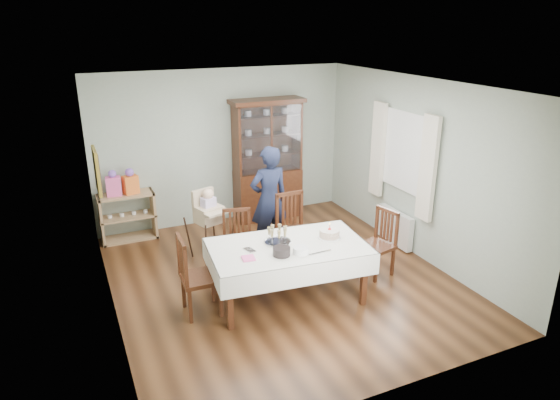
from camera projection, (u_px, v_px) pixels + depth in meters
floor at (281, 279)px, 7.08m from camera, size 5.00×5.00×0.00m
room_shell at (266, 153)px, 6.95m from camera, size 5.00×5.00×5.00m
dining_table at (288, 272)px, 6.46m from camera, size 2.11×1.35×0.76m
china_cabinet at (268, 158)px, 8.91m from camera, size 1.30×0.48×2.18m
sideboard at (128, 217)px, 8.22m from camera, size 0.90×0.38×0.80m
picture_frame at (97, 171)px, 6.34m from camera, size 0.04×0.48×0.58m
window at (405, 152)px, 7.65m from camera, size 0.04×1.02×1.22m
curtain_left at (428, 169)px, 7.13m from camera, size 0.07×0.30×1.55m
curtain_right at (378, 149)px, 8.20m from camera, size 0.07×0.30×1.55m
radiator at (395, 227)px, 8.06m from camera, size 0.10×0.80×0.55m
chair_far_left at (238, 256)px, 7.14m from camera, size 0.52×0.52×0.94m
chair_far_right at (295, 242)px, 7.48m from camera, size 0.48×0.48×1.05m
chair_end_left at (200, 290)px, 6.18m from camera, size 0.48×0.48×1.04m
chair_end_right at (376, 256)px, 7.13m from camera, size 0.52×0.52×0.95m
woman at (269, 200)px, 7.67m from camera, size 0.64×0.43×1.70m
high_chair at (210, 231)px, 7.57m from camera, size 0.62×0.62×1.11m
champagne_tray at (277, 238)px, 6.40m from camera, size 0.35×0.35×0.21m
birthday_cake at (329, 234)px, 6.55m from camera, size 0.31×0.31×0.21m
plate_stack_dark at (282, 251)px, 6.06m from camera, size 0.28×0.28×0.10m
plate_stack_white at (301, 250)px, 6.11m from camera, size 0.23×0.23×0.08m
napkin_stack at (248, 258)px, 5.98m from camera, size 0.17×0.17×0.02m
cutlery at (247, 250)px, 6.19m from camera, size 0.15×0.19×0.01m
cake_knife at (320, 252)px, 6.14m from camera, size 0.31×0.04×0.01m
gift_bag_pink at (113, 184)px, 7.94m from camera, size 0.24×0.16×0.43m
gift_bag_orange at (130, 182)px, 8.04m from camera, size 0.26×0.21×0.42m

